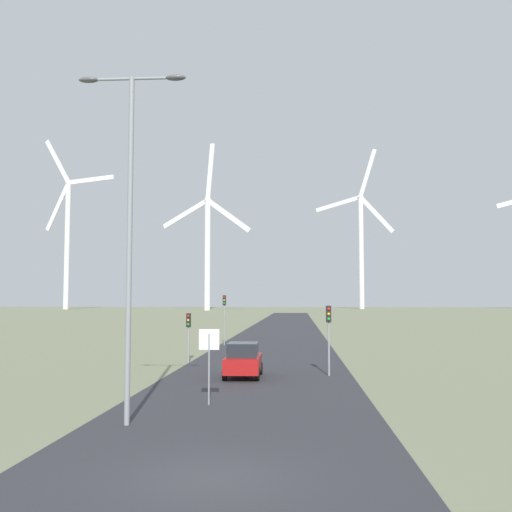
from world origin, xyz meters
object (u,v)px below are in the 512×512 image
stop_sign_near (209,352)px  wind_turbine_left (208,240)px  traffic_light_post_mid_left (224,309)px  wind_turbine_far_left (67,231)px  car_approaching (243,360)px  wind_turbine_center (361,239)px  traffic_light_post_near_right (329,324)px  traffic_light_post_near_left (188,326)px  streetlamp (130,206)px

stop_sign_near → wind_turbine_left: size_ratio=0.05×
traffic_light_post_mid_left → wind_turbine_far_left: size_ratio=0.06×
car_approaching → wind_turbine_center: size_ratio=0.06×
traffic_light_post_mid_left → wind_turbine_left: 171.57m
wind_turbine_center → stop_sign_near: bearing=-97.5°
traffic_light_post_mid_left → wind_turbine_center: size_ratio=0.06×
traffic_light_post_near_right → wind_turbine_center: size_ratio=0.05×
traffic_light_post_near_right → wind_turbine_far_left: wind_turbine_far_left is taller
stop_sign_near → traffic_light_post_near_right: traffic_light_post_near_right is taller
stop_sign_near → traffic_light_post_mid_left: size_ratio=0.66×
wind_turbine_center → car_approaching: bearing=-97.6°
traffic_light_post_near_left → car_approaching: traffic_light_post_near_left is taller
traffic_light_post_mid_left → wind_turbine_far_left: 208.83m
streetlamp → wind_turbine_far_left: (-89.36, 220.90, 25.12)m
streetlamp → wind_turbine_center: (33.41, 241.19, 22.86)m
wind_turbine_center → streetlamp: bearing=-97.9°
wind_turbine_left → traffic_light_post_near_right: bearing=-79.4°
traffic_light_post_near_left → traffic_light_post_mid_left: size_ratio=0.72×
wind_turbine_center → traffic_light_post_mid_left: bearing=-99.4°
traffic_light_post_near_left → car_approaching: (4.22, -7.00, -1.44)m
stop_sign_near → wind_turbine_far_left: bearing=112.9°
streetlamp → traffic_light_post_mid_left: (-0.94, 33.96, -3.98)m
wind_turbine_left → wind_turbine_center: (61.28, 39.35, 3.83)m
streetlamp → traffic_light_post_mid_left: bearing=91.6°
wind_turbine_left → streetlamp: bearing=-82.1°
traffic_light_post_near_left → streetlamp: bearing=-85.6°
wind_turbine_far_left → wind_turbine_center: wind_turbine_far_left is taller
traffic_light_post_mid_left → wind_turbine_left: wind_turbine_left is taller
stop_sign_near → car_approaching: stop_sign_near is taller
stop_sign_near → traffic_light_post_near_left: bearing=103.3°
traffic_light_post_mid_left → wind_turbine_far_left: (-88.42, 186.94, 29.10)m
stop_sign_near → traffic_light_post_near_right: (5.16, 9.23, 0.71)m
wind_turbine_far_left → wind_turbine_center: bearing=9.4°
streetlamp → wind_turbine_left: (-27.87, 201.84, 19.03)m
stop_sign_near → wind_turbine_left: wind_turbine_left is taller
wind_turbine_center → wind_turbine_far_left: bearing=-170.6°
traffic_light_post_mid_left → wind_turbine_center: bearing=80.6°
traffic_light_post_near_right → wind_turbine_left: wind_turbine_left is taller
traffic_light_post_near_right → wind_turbine_far_left: (-96.66, 207.75, 29.60)m
wind_turbine_far_left → wind_turbine_center: 124.45m
streetlamp → wind_turbine_left: bearing=97.9°
streetlamp → car_approaching: 14.00m
car_approaching → wind_turbine_far_left: size_ratio=0.06×
traffic_light_post_mid_left → wind_turbine_center: 211.76m
traffic_light_post_near_left → wind_turbine_far_left: wind_turbine_far_left is taller
stop_sign_near → traffic_light_post_near_left: traffic_light_post_near_left is taller
car_approaching → traffic_light_post_near_left: bearing=121.0°
streetlamp → traffic_light_post_near_left: streetlamp is taller
traffic_light_post_near_right → car_approaching: size_ratio=0.91×
wind_turbine_far_left → car_approaching: bearing=-66.2°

